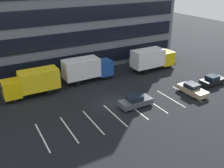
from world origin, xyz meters
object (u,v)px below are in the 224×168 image
Objects in this scene: sedan_charcoal at (135,101)px; box_truck_yellow at (152,58)px; box_truck_yellow_all at (32,82)px; sedan_black at (213,80)px; sedan_tan at (192,89)px; box_truck_blue at (87,68)px.

box_truck_yellow is at bearing 43.27° from sedan_charcoal.
box_truck_yellow_all is 25.38m from sedan_black.
sedan_tan is at bearing -95.88° from box_truck_yellow.
box_truck_yellow is 10.16m from sedan_tan.
box_truck_blue is 1.84× the size of sedan_tan.
sedan_charcoal is (10.05, -9.22, -1.21)m from box_truck_yellow_all.
box_truck_yellow is 1.87× the size of sedan_tan.
box_truck_blue reaches higher than box_truck_yellow_all.
box_truck_yellow is at bearing -0.61° from box_truck_yellow_all.
sedan_black is at bearing -0.81° from sedan_charcoal.
sedan_charcoal reaches higher than sedan_black.
sedan_black is (15.22, -10.32, -1.34)m from box_truck_blue.
box_truck_yellow_all reaches higher than sedan_tan.
box_truck_yellow is (19.62, -0.21, 0.11)m from box_truck_yellow_all.
box_truck_blue is 18.44m from sedan_black.
box_truck_yellow_all reaches higher than sedan_black.
sedan_black is at bearing -66.95° from box_truck_yellow.
sedan_charcoal is at bearing 173.25° from sedan_tan.
sedan_tan is at bearing -170.58° from sedan_black.
box_truck_blue is 1.85× the size of sedan_charcoal.
box_truck_blue reaches higher than sedan_black.
sedan_tan is (18.59, -10.23, -1.21)m from box_truck_yellow_all.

